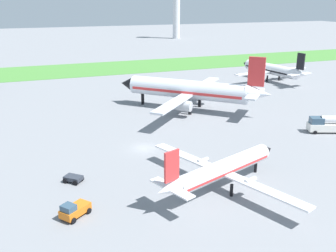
% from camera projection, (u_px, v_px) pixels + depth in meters
% --- Properties ---
extents(ground_plane, '(600.00, 600.00, 0.00)m').
position_uv_depth(ground_plane, '(145.00, 148.00, 65.33)').
color(ground_plane, gray).
extents(grass_taxiway_strip, '(360.00, 28.00, 0.08)m').
position_uv_depth(grass_taxiway_strip, '(78.00, 70.00, 136.57)').
color(grass_taxiway_strip, '#478438').
rests_on(grass_taxiway_strip, ground_plane).
extents(airplane_foreground_turboprop, '(21.46, 24.78, 7.76)m').
position_uv_depth(airplane_foreground_turboprop, '(222.00, 169.00, 50.83)').
color(airplane_foreground_turboprop, white).
rests_on(airplane_foreground_turboprop, ground_plane).
extents(airplane_parked_jet_far, '(27.53, 27.10, 9.75)m').
position_uv_depth(airplane_parked_jet_far, '(272.00, 69.00, 117.69)').
color(airplane_parked_jet_far, white).
rests_on(airplane_parked_jet_far, ground_plane).
extents(airplane_midfield_jet, '(29.12, 28.63, 12.89)m').
position_uv_depth(airplane_midfield_jet, '(190.00, 90.00, 86.34)').
color(airplane_midfield_jet, silver).
rests_on(airplane_midfield_jet, ground_plane).
extents(baggage_cart_near_gate, '(2.94, 2.89, 0.90)m').
position_uv_depth(baggage_cart_near_gate, '(73.00, 178.00, 53.20)').
color(baggage_cart_near_gate, '#2D333D').
rests_on(baggage_cart_near_gate, ground_plane).
extents(fuel_truck_midfield, '(6.93, 4.58, 3.29)m').
position_uv_depth(fuel_truck_midfield, '(325.00, 124.00, 72.71)').
color(fuel_truck_midfield, white).
rests_on(fuel_truck_midfield, ground_plane).
extents(pushback_tug_by_runway, '(3.95, 3.63, 1.95)m').
position_uv_depth(pushback_tug_by_runway, '(74.00, 210.00, 44.60)').
color(pushback_tug_by_runway, orange).
rests_on(pushback_tug_by_runway, ground_plane).
extents(control_tower, '(8.00, 8.00, 36.95)m').
position_uv_depth(control_tower, '(176.00, 2.00, 236.46)').
color(control_tower, silver).
rests_on(control_tower, ground_plane).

